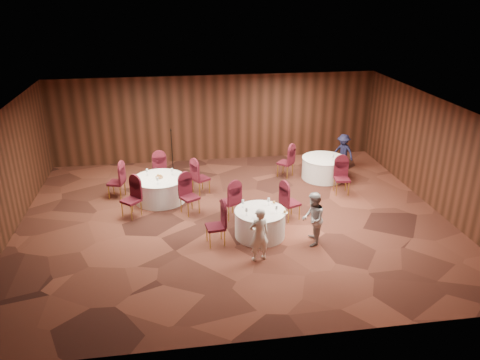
{
  "coord_description": "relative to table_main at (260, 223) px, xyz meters",
  "views": [
    {
      "loc": [
        -1.61,
        -11.82,
        6.2
      ],
      "look_at": [
        0.2,
        0.2,
        1.1
      ],
      "focal_mm": 35.0,
      "sensor_mm": 36.0,
      "label": 1
    }
  ],
  "objects": [
    {
      "name": "mic_stand",
      "position": [
        -2.2,
        5.09,
        0.07
      ],
      "size": [
        0.24,
        0.24,
        1.54
      ],
      "color": "black",
      "rests_on": "ground"
    },
    {
      "name": "room_shell",
      "position": [
        -0.54,
        1.09,
        1.59
      ],
      "size": [
        12.0,
        12.0,
        12.0
      ],
      "color": "silver",
      "rests_on": "ground"
    },
    {
      "name": "woman_b",
      "position": [
        1.25,
        -0.59,
        0.33
      ],
      "size": [
        0.69,
        0.8,
        1.42
      ],
      "primitive_type": "imported",
      "rotation": [
        0.0,
        0.0,
        4.45
      ],
      "color": "#A9AAAE",
      "rests_on": "ground"
    },
    {
      "name": "chairs_right",
      "position": [
        2.38,
        3.17,
        0.12
      ],
      "size": [
        2.09,
        2.34,
        1.0
      ],
      "color": "#380B17",
      "rests_on": "ground"
    },
    {
      "name": "chairs_left",
      "position": [
        -2.63,
        2.69,
        0.12
      ],
      "size": [
        3.32,
        3.04,
        1.0
      ],
      "color": "#380B17",
      "rests_on": "ground"
    },
    {
      "name": "table_right",
      "position": [
        2.91,
        3.64,
        0.0
      ],
      "size": [
        1.49,
        1.49,
        0.74
      ],
      "color": "white",
      "rests_on": "ground"
    },
    {
      "name": "table_left",
      "position": [
        -2.63,
        2.66,
        0.0
      ],
      "size": [
        1.61,
        1.61,
        0.74
      ],
      "color": "white",
      "rests_on": "ground"
    },
    {
      "name": "table_main",
      "position": [
        0.0,
        0.0,
        0.0
      ],
      "size": [
        1.35,
        1.35,
        0.74
      ],
      "color": "white",
      "rests_on": "ground"
    },
    {
      "name": "chairs_main",
      "position": [
        -0.27,
        0.59,
        0.12
      ],
      "size": [
        2.86,
        2.06,
        1.0
      ],
      "color": "#380B17",
      "rests_on": "ground"
    },
    {
      "name": "tabletop_main",
      "position": [
        0.12,
        -0.08,
        0.47
      ],
      "size": [
        1.13,
        1.04,
        0.22
      ],
      "color": "silver",
      "rests_on": "table_main"
    },
    {
      "name": "tabletop_left",
      "position": [
        -2.63,
        2.66,
        0.45
      ],
      "size": [
        0.84,
        0.81,
        0.22
      ],
      "color": "silver",
      "rests_on": "table_left"
    },
    {
      "name": "tabletop_right",
      "position": [
        3.11,
        3.34,
        0.52
      ],
      "size": [
        0.08,
        0.08,
        0.22
      ],
      "color": "silver",
      "rests_on": "table_right"
    },
    {
      "name": "ground",
      "position": [
        -0.54,
        1.09,
        -0.38
      ],
      "size": [
        12.0,
        12.0,
        0.0
      ],
      "primitive_type": "plane",
      "color": "black",
      "rests_on": "ground"
    },
    {
      "name": "man_c",
      "position": [
        3.87,
        4.4,
        0.27
      ],
      "size": [
        0.89,
        0.96,
        1.29
      ],
      "primitive_type": "imported",
      "rotation": [
        0.0,
        0.0,
        5.36
      ],
      "color": "#161631",
      "rests_on": "ground"
    },
    {
      "name": "woman_a",
      "position": [
        -0.25,
        -1.14,
        0.31
      ],
      "size": [
        0.57,
        0.44,
        1.38
      ],
      "primitive_type": "imported",
      "rotation": [
        0.0,
        0.0,
        3.38
      ],
      "color": "white",
      "rests_on": "ground"
    }
  ]
}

